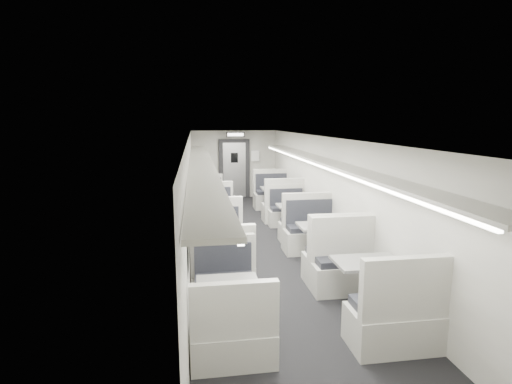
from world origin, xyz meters
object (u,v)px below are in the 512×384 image
object	(u,v)px
booth_right_b	(294,218)
vestibule_door	(234,169)
booth_left_b	(213,223)
booth_right_a	(277,201)
booth_left_c	(218,252)
booth_left_a	(209,201)
passenger	(216,199)
exit_sign	(235,134)
booth_right_d	(367,287)
booth_right_c	(323,245)
booth_left_d	(228,305)

from	to	relation	value
booth_right_b	vestibule_door	bearing A→B (deg)	101.86
booth_left_b	booth_right_a	xyz separation A→B (m)	(2.00, 2.33, 0.00)
booth_left_c	booth_left_a	bearing A→B (deg)	90.00
passenger	vestibule_door	size ratio (longest dim) A/B	0.67
booth_right_a	vestibule_door	bearing A→B (deg)	109.99
booth_left_b	booth_right_a	world-z (taller)	booth_right_a
booth_left_a	booth_right_b	distance (m)	3.24
exit_sign	booth_right_d	bearing A→B (deg)	-83.34
booth_right_d	exit_sign	world-z (taller)	exit_sign
booth_right_c	vestibule_door	distance (m)	7.16
booth_right_c	passenger	bearing A→B (deg)	118.78
booth_right_b	vestibule_door	world-z (taller)	vestibule_door
booth_right_a	booth_right_c	world-z (taller)	booth_right_c
booth_right_b	booth_right_d	bearing A→B (deg)	-90.00
booth_left_b	exit_sign	distance (m)	5.06
booth_right_b	booth_right_d	world-z (taller)	booth_right_d
booth_left_a	booth_right_d	bearing A→B (deg)	-73.72
booth_left_a	booth_right_b	bearing A→B (deg)	-51.94
booth_right_c	booth_right_d	size ratio (longest dim) A/B	1.00
booth_left_b	booth_left_c	size ratio (longest dim) A/B	1.05
booth_left_c	booth_right_c	xyz separation A→B (m)	(2.00, 0.07, 0.02)
booth_left_d	booth_left_c	bearing A→B (deg)	90.00
booth_right_d	passenger	size ratio (longest dim) A/B	1.65
booth_right_c	passenger	world-z (taller)	passenger
vestibule_door	booth_right_c	bearing A→B (deg)	-81.94
booth_left_a	booth_right_a	world-z (taller)	booth_right_a
booth_right_d	vestibule_door	xyz separation A→B (m)	(-1.00, 9.06, 0.63)
passenger	vestibule_door	xyz separation A→B (m)	(0.86, 3.68, 0.34)
booth_right_b	vestibule_door	size ratio (longest dim) A/B	0.96
booth_right_a	booth_right_c	xyz separation A→B (m)	(0.00, -4.31, 0.00)
booth_right_a	passenger	world-z (taller)	passenger
booth_left_b	booth_right_a	bearing A→B (deg)	49.32
exit_sign	vestibule_door	bearing A→B (deg)	90.00
booth_left_b	booth_left_d	distance (m)	4.13
booth_right_c	passenger	xyz separation A→B (m)	(-1.86, 3.38, 0.29)
booth_left_d	booth_right_c	size ratio (longest dim) A/B	0.86
booth_left_a	booth_left_b	world-z (taller)	booth_left_b
booth_left_c	booth_left_d	bearing A→B (deg)	-90.00
booth_left_b	passenger	distance (m)	1.43
booth_right_d	passenger	world-z (taller)	passenger
booth_right_a	passenger	distance (m)	2.10
booth_right_a	booth_left_a	bearing A→B (deg)	164.89
booth_right_b	passenger	world-z (taller)	passenger
booth_left_d	booth_right_b	distance (m)	4.87
vestibule_door	booth_left_b	bearing A→B (deg)	-101.15
booth_right_b	booth_right_c	size ratio (longest dim) A/B	0.88
booth_left_a	exit_sign	bearing A→B (deg)	59.84
booth_left_d	vestibule_door	size ratio (longest dim) A/B	0.94
booth_left_d	booth_right_d	distance (m)	2.01
booth_left_c	exit_sign	world-z (taller)	exit_sign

